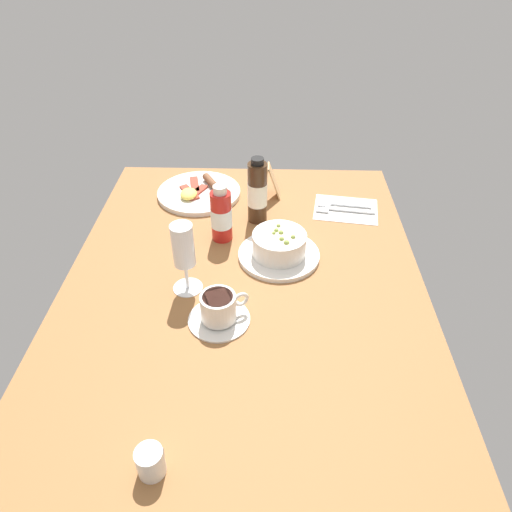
{
  "coord_description": "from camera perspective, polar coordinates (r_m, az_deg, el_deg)",
  "views": [
    {
      "loc": [
        -83.95,
        -5.43,
        72.55
      ],
      "look_at": [
        1.82,
        -2.78,
        5.46
      ],
      "focal_mm": 33.15,
      "sensor_mm": 36.0,
      "label": 1
    }
  ],
  "objects": [
    {
      "name": "sauce_bottle_red",
      "position": [
        1.2,
        -4.21,
        4.91
      ],
      "size": [
        5.43,
        5.43,
        15.46
      ],
      "color": "#B21E19",
      "rests_on": "ground_plane"
    },
    {
      "name": "sauce_bottle_brown",
      "position": [
        1.27,
        0.17,
        7.7
      ],
      "size": [
        5.28,
        5.28,
        18.51
      ],
      "color": "#382314",
      "rests_on": "ground_plane"
    },
    {
      "name": "coffee_cup",
      "position": [
        0.99,
        -4.5,
        -6.47
      ],
      "size": [
        13.21,
        13.21,
        6.84
      ],
      "color": "silver",
      "rests_on": "ground_plane"
    },
    {
      "name": "porridge_bowl",
      "position": [
        1.16,
        2.81,
        1.17
      ],
      "size": [
        20.15,
        20.15,
        7.55
      ],
      "color": "silver",
      "rests_on": "ground_plane"
    },
    {
      "name": "cutlery_setting",
      "position": [
        1.38,
        10.61,
        5.63
      ],
      "size": [
        16.17,
        19.54,
        0.9
      ],
      "color": "silver",
      "rests_on": "ground_plane"
    },
    {
      "name": "menu_card",
      "position": [
        1.39,
        1.5,
        9.03
      ],
      "size": [
        5.01,
        7.3,
        10.08
      ],
      "color": "tan",
      "rests_on": "ground_plane"
    },
    {
      "name": "ground_plane",
      "position": [
        1.12,
        -1.45,
        -3.35
      ],
      "size": [
        110.0,
        84.0,
        3.0
      ],
      "primitive_type": "cube",
      "color": "brown"
    },
    {
      "name": "wine_glass",
      "position": [
        1.03,
        -8.74,
        0.8
      ],
      "size": [
        6.79,
        6.79,
        17.26
      ],
      "color": "white",
      "rests_on": "ground_plane"
    },
    {
      "name": "creamer_jug",
      "position": [
        0.81,
        -12.58,
        -23.05
      ],
      "size": [
        4.43,
        5.37,
        5.85
      ],
      "color": "silver",
      "rests_on": "ground_plane"
    },
    {
      "name": "breakfast_plate",
      "position": [
        1.43,
        -6.95,
        7.65
      ],
      "size": [
        24.6,
        24.6,
        3.7
      ],
      "color": "silver",
      "rests_on": "ground_plane"
    }
  ]
}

